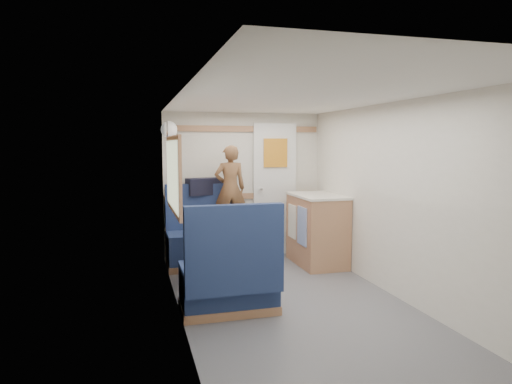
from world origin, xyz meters
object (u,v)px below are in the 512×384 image
object	(u,v)px
tumbler_mid	(198,215)
tray	(228,225)
bench_far	(202,243)
orange_fruit	(229,218)
tumbler_right	(214,215)
dinette_table	(213,236)
dome_light	(169,130)
beer_glass	(229,214)
pepper_grinder	(214,215)
galley_counter	(317,229)
bench_near	(230,282)
bread_loaf	(228,214)
cheese_block	(228,224)
salt_grinder	(208,216)
duffel_bag	(204,186)
wine_glass	(204,214)
person	(230,188)
tumbler_left	(205,221)

from	to	relation	value
tumbler_mid	tray	bearing A→B (deg)	-59.82
bench_far	tumbler_mid	distance (m)	0.87
orange_fruit	tumbler_right	distance (m)	0.28
dinette_table	dome_light	xyz separation A→B (m)	(-0.39, 0.85, 1.18)
tray	tumbler_right	xyz separation A→B (m)	(-0.07, 0.45, 0.04)
beer_glass	pepper_grinder	world-z (taller)	beer_glass
galley_counter	pepper_grinder	xyz separation A→B (m)	(-1.43, -0.37, 0.30)
bench_near	bread_loaf	size ratio (longest dim) A/B	4.49
cheese_block	tumbler_mid	size ratio (longest dim) A/B	0.90
tray	salt_grinder	xyz separation A→B (m)	(-0.15, 0.40, 0.04)
duffel_bag	pepper_grinder	size ratio (longest dim) A/B	4.68
orange_fruit	beer_glass	distance (m)	0.32
dome_light	tumbler_right	bearing A→B (deg)	-57.93
bench_near	bench_far	bearing A→B (deg)	90.00
dinette_table	bread_loaf	bearing A→B (deg)	41.59
galley_counter	bread_loaf	xyz separation A→B (m)	(-1.27, -0.37, 0.30)
galley_counter	wine_glass	xyz separation A→B (m)	(-1.60, -0.75, 0.38)
bench_far	cheese_block	distance (m)	1.32
galley_counter	cheese_block	xyz separation A→B (m)	(-1.37, -0.92, 0.29)
tumbler_mid	person	bearing A→B (deg)	52.62
galley_counter	bread_loaf	bearing A→B (deg)	-163.69
orange_fruit	beer_glass	xyz separation A→B (m)	(0.07, 0.31, -0.00)
bench_near	beer_glass	bearing A→B (deg)	78.18
salt_grinder	tumbler_left	bearing A→B (deg)	-104.06
dinette_table	galley_counter	distance (m)	1.57
tray	wine_glass	xyz separation A→B (m)	(-0.25, 0.08, 0.11)
orange_fruit	beer_glass	world-z (taller)	beer_glass
dinette_table	tumbler_left	bearing A→B (deg)	-118.14
cheese_block	bread_loaf	xyz separation A→B (m)	(0.11, 0.55, 0.01)
galley_counter	beer_glass	distance (m)	1.32
dome_light	bench_far	bearing A→B (deg)	2.12
wine_glass	cheese_block	bearing A→B (deg)	-37.02
tray	orange_fruit	size ratio (longest dim) A/B	4.88
wine_glass	salt_grinder	bearing A→B (deg)	73.12
dome_light	wine_glass	xyz separation A→B (m)	(0.25, -1.05, -0.91)
bench_far	duffel_bag	distance (m)	0.76
bread_loaf	dinette_table	bearing A→B (deg)	-138.41
tray	bread_loaf	world-z (taller)	bread_loaf
salt_grinder	dome_light	bearing A→B (deg)	115.46
tray	tumbler_mid	size ratio (longest dim) A/B	3.07
tumbler_mid	salt_grinder	size ratio (longest dim) A/B	1.16
cheese_block	tumbler_mid	world-z (taller)	tumbler_mid
tumbler_left	beer_glass	world-z (taller)	tumbler_left
bench_near	tray	distance (m)	0.73
orange_fruit	tumbler_mid	distance (m)	0.39
orange_fruit	salt_grinder	xyz separation A→B (m)	(-0.20, 0.21, -0.01)
bench_near	orange_fruit	bearing A→B (deg)	78.43
bench_near	tumbler_right	bearing A→B (deg)	87.62
beer_glass	pepper_grinder	distance (m)	0.19
dome_light	galley_counter	world-z (taller)	dome_light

